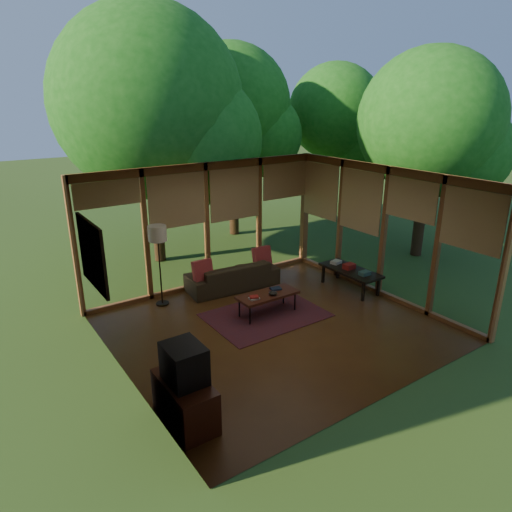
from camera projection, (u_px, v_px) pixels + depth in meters
floor at (275, 328)px, 8.32m from camera, size 5.50×5.50×0.00m
ceiling at (278, 180)px, 7.42m from camera, size 5.50×5.50×0.00m
wall_left at (120, 295)px, 6.40m from camera, size 0.04×5.00×2.70m
wall_front at (392, 311)px, 5.92m from camera, size 5.50×0.04×2.70m
window_wall_back at (207, 226)px, 9.81m from camera, size 5.50×0.12×2.70m
window_wall_right at (384, 232)px, 9.34m from camera, size 0.12×5.00×2.70m
exterior_lawn at (314, 198)px, 18.81m from camera, size 40.00×40.00×0.00m
tree_nw at (148, 103)px, 10.52m from camera, size 4.42×4.42×6.05m
tree_ne at (231, 106)px, 12.84m from camera, size 3.40×3.40×5.43m
tree_se at (430, 122)px, 10.97m from camera, size 3.46×3.46×5.14m
tree_far at (335, 112)px, 14.55m from camera, size 3.01×3.01×5.03m
rug at (266, 315)px, 8.78m from camera, size 2.19×1.55×0.01m
sofa at (232, 275)px, 9.95m from camera, size 2.05×0.96×0.58m
pillow_left at (203, 270)px, 9.41m from camera, size 0.42×0.22×0.44m
pillow_right at (262, 257)px, 10.21m from camera, size 0.43×0.23×0.45m
ct_book_lower at (254, 298)px, 8.47m from camera, size 0.20×0.16×0.03m
ct_book_upper at (254, 297)px, 8.46m from camera, size 0.20×0.18×0.03m
ct_book_side at (276, 289)px, 8.90m from camera, size 0.24×0.20×0.03m
ct_bowl at (273, 293)px, 8.64m from camera, size 0.16×0.16×0.07m
media_cabinet at (185, 401)px, 5.84m from camera, size 0.50×1.00×0.60m
television at (184, 364)px, 5.67m from camera, size 0.45×0.55×0.50m
console_book_a at (365, 273)px, 9.52m from camera, size 0.23×0.17×0.08m
console_book_b at (349, 266)px, 9.86m from camera, size 0.25×0.19×0.11m
console_book_c at (336, 262)px, 10.18m from camera, size 0.27×0.22×0.06m
floor_lamp at (158, 238)px, 8.79m from camera, size 0.36×0.36×1.65m
coffee_table at (268, 295)px, 8.72m from camera, size 1.20×0.50×0.43m
side_console at (350, 271)px, 9.85m from camera, size 0.60×1.40×0.46m
wall_painting at (92, 254)px, 7.44m from camera, size 0.06×1.35×1.15m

